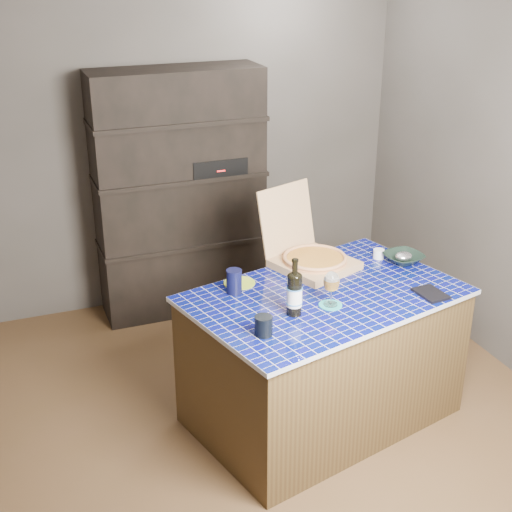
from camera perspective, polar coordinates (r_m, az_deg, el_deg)
name	(u,v)px	position (r m, az deg, el deg)	size (l,w,h in m)	color
room	(255,219)	(3.72, -0.05, 3.00)	(3.50, 3.50, 3.50)	brown
shelving_unit	(180,194)	(5.21, -6.07, 4.95)	(1.20, 0.41, 1.80)	black
kitchen_island	(323,356)	(4.12, 5.35, -7.99)	(1.65, 1.27, 0.81)	#4A381D
pizza_box	(312,257)	(4.22, 4.47, -0.07)	(0.55, 0.61, 0.44)	tan
mead_bottle	(294,293)	(3.65, 3.09, -2.97)	(0.08, 0.08, 0.31)	black
teal_trivet	(330,305)	(3.80, 5.97, -3.93)	(0.12, 0.12, 0.01)	teal
wine_glass	(331,282)	(3.74, 6.06, -2.11)	(0.09, 0.09, 0.19)	white
tumbler	(264,326)	(3.49, 0.61, -5.60)	(0.09, 0.09, 0.10)	black
dvd_case	(431,294)	(4.01, 13.80, -2.94)	(0.13, 0.19, 0.01)	black
bowl	(403,258)	(4.37, 11.71, -0.17)	(0.23, 0.23, 0.06)	black
foil_contents	(404,256)	(4.36, 11.73, -0.02)	(0.11, 0.09, 0.05)	silver
white_jar	(379,254)	(4.40, 9.78, 0.17)	(0.07, 0.07, 0.06)	white
navy_cup	(234,281)	(3.89, -1.77, -2.05)	(0.09, 0.09, 0.14)	black
green_trivet	(239,283)	(4.02, -1.34, -2.17)	(0.18, 0.18, 0.01)	#9DBC28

